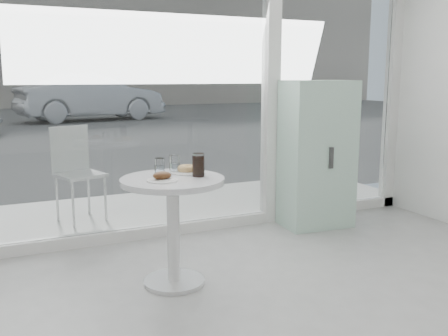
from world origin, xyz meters
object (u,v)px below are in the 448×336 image
main_table (173,209)px  patio_chair (76,167)px  plate_fritter (163,177)px  water_tumbler_a (160,167)px  mint_cabinet (317,154)px  car_silver (91,97)px  cola_glass (198,165)px  plate_donut (187,170)px  water_tumbler_b (175,165)px

main_table → patio_chair: patio_chair is taller
plate_fritter → water_tumbler_a: water_tumbler_a is taller
mint_cabinet → patio_chair: (-2.14, 1.02, -0.13)m
patio_chair → water_tumbler_a: (0.35, -1.64, 0.24)m
plate_fritter → mint_cabinet: bearing=24.9°
patio_chair → car_silver: size_ratio=0.20×
patio_chair → cola_glass: patio_chair is taller
main_table → mint_cabinet: (1.74, 0.78, 0.16)m
water_tumbler_a → plate_donut: bearing=-9.1°
main_table → plate_donut: 0.31m
plate_donut → cola_glass: 0.16m
mint_cabinet → patio_chair: 2.37m
cola_glass → water_tumbler_a: bearing=141.2°
mint_cabinet → cola_glass: mint_cabinet is taller
water_tumbler_a → water_tumbler_b: water_tumbler_b is taller
plate_fritter → plate_donut: 0.32m
plate_donut → water_tumbler_b: 0.10m
car_silver → plate_fritter: size_ratio=22.87×
cola_glass → plate_donut: bearing=101.3°
main_table → mint_cabinet: 1.92m
main_table → plate_donut: plate_donut is taller
main_table → plate_fritter: size_ratio=3.70×
mint_cabinet → water_tumbler_a: bearing=-156.8°
main_table → car_silver: bearing=82.3°
water_tumbler_b → car_silver: bearing=82.6°
car_silver → water_tumbler_b: car_silver is taller
mint_cabinet → plate_fritter: mint_cabinet is taller
mint_cabinet → plate_donut: mint_cabinet is taller
main_table → plate_donut: bearing=39.4°
main_table → cola_glass: cola_glass is taller
main_table → car_silver: car_silver is taller
mint_cabinet → patio_chair: bearing=158.5°
patio_chair → water_tumbler_a: size_ratio=7.94×
patio_chair → mint_cabinet: bearing=-44.2°
plate_fritter → plate_donut: size_ratio=0.85×
patio_chair → water_tumbler_a: patio_chair is taller
patio_chair → plate_fritter: size_ratio=4.46×
plate_donut → water_tumbler_a: size_ratio=2.09×
mint_cabinet → water_tumbler_b: bearing=-156.1°
car_silver → water_tumbler_b: bearing=162.3°
car_silver → plate_donut: bearing=162.6°
plate_donut → cola_glass: bearing=-78.7°
plate_fritter → patio_chair: bearing=99.0°
water_tumbler_a → water_tumbler_b: 0.12m
plate_donut → water_tumbler_a: 0.20m
patio_chair → car_silver: car_silver is taller
mint_cabinet → car_silver: size_ratio=0.30×
mint_cabinet → cola_glass: size_ratio=8.79×
water_tumbler_a → cola_glass: size_ratio=0.72×
car_silver → water_tumbler_b: 14.00m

